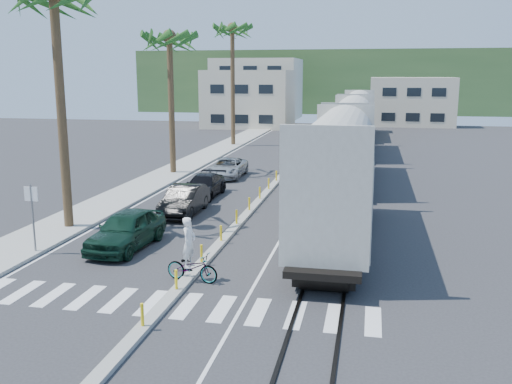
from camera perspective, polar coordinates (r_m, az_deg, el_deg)
ground at (r=21.16m, az=-7.04°, el=-9.02°), size 140.00×140.00×0.00m
sidewalk at (r=46.79m, az=-7.26°, el=2.53°), size 3.00×90.00×0.15m
rails at (r=47.34m, az=9.64°, el=2.51°), size 1.56×100.00×0.06m
median at (r=39.91m, az=2.03°, el=1.05°), size 0.45×60.00×0.85m
crosswalk at (r=19.41m, az=-8.94°, el=-11.01°), size 14.00×2.20×0.01m
lane_markings at (r=45.18m, az=0.40°, el=2.21°), size 9.42×90.00×0.01m
freight_train at (r=45.77m, az=9.71°, el=5.83°), size 3.00×60.94×5.85m
palm_trees at (r=44.03m, az=-8.11°, el=15.95°), size 3.50×37.20×13.75m
street_sign at (r=25.46m, az=-21.47°, el=-1.56°), size 0.60×0.08×3.00m
buildings at (r=91.35m, az=3.46°, el=9.74°), size 38.00×27.00×10.00m
hillside at (r=118.92m, az=8.55°, el=10.87°), size 80.00×20.00×12.00m
car_lead at (r=25.43m, az=-12.83°, el=-3.68°), size 2.58×5.15×1.67m
car_second at (r=31.05m, az=-7.17°, el=-0.82°), size 1.78×4.75×1.55m
car_third at (r=35.35m, az=-5.25°, el=0.61°), size 2.09×4.80×1.37m
car_rear at (r=42.03m, az=-2.88°, el=2.44°), size 2.47×5.11×1.40m
cyclist at (r=21.07m, az=-6.47°, el=-6.89°), size 1.40×2.27×2.41m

